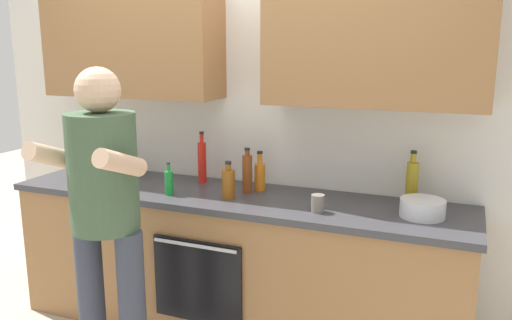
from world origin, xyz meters
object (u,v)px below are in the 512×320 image
at_px(bottle_syrup, 228,183).
at_px(bottle_juice, 260,175).
at_px(bottle_soda, 169,182).
at_px(bottle_vinegar, 247,173).
at_px(grocery_bag_bread, 105,166).
at_px(cup_stoneware, 318,203).
at_px(bottle_water, 104,173).
at_px(mixing_bowl, 422,208).
at_px(bottle_oil, 412,182).
at_px(person_standing, 105,206).
at_px(bottle_hotsauce, 202,161).

relative_size(bottle_syrup, bottle_juice, 0.90).
height_order(bottle_soda, bottle_juice, bottle_juice).
distance_m(bottle_soda, bottle_juice, 0.56).
distance_m(bottle_vinegar, grocery_bag_bread, 1.06).
bearing_deg(grocery_bag_bread, cup_stoneware, -7.02).
bearing_deg(bottle_juice, cup_stoneware, -32.34).
xyz_separation_m(bottle_syrup, bottle_water, (-0.87, -0.03, -0.01)).
height_order(bottle_syrup, bottle_juice, bottle_juice).
xyz_separation_m(bottle_juice, mixing_bowl, (0.99, -0.16, -0.05)).
relative_size(bottle_syrup, bottle_water, 1.00).
bearing_deg(bottle_oil, person_standing, -145.33).
distance_m(bottle_hotsauce, bottle_water, 0.64).
xyz_separation_m(bottle_vinegar, bottle_juice, (0.05, 0.09, -0.03)).
bearing_deg(bottle_vinegar, mixing_bowl, -4.10).
relative_size(bottle_syrup, bottle_oil, 0.73).
distance_m(bottle_syrup, bottle_soda, 0.37).
xyz_separation_m(person_standing, bottle_syrup, (0.37, 0.66, -0.01)).
xyz_separation_m(bottle_syrup, mixing_bowl, (1.09, 0.07, -0.04)).
relative_size(person_standing, grocery_bag_bread, 8.25).
distance_m(person_standing, bottle_water, 0.80).
bearing_deg(person_standing, bottle_oil, 34.67).
height_order(person_standing, bottle_hotsauce, person_standing).
relative_size(bottle_water, bottle_vinegar, 0.80).
height_order(mixing_bowl, grocery_bag_bread, grocery_bag_bread).
height_order(bottle_syrup, bottle_water, bottle_water).
xyz_separation_m(bottle_hotsauce, cup_stoneware, (0.88, -0.33, -0.09)).
xyz_separation_m(bottle_hotsauce, bottle_syrup, (0.32, -0.27, -0.05)).
relative_size(bottle_hotsauce, bottle_oil, 1.09).
xyz_separation_m(bottle_water, bottle_vinegar, (0.93, 0.18, 0.04)).
relative_size(bottle_juice, cup_stoneware, 2.59).
height_order(bottle_water, mixing_bowl, bottle_water).
height_order(bottle_syrup, mixing_bowl, bottle_syrup).
distance_m(bottle_water, grocery_bag_bread, 0.21).
bearing_deg(grocery_bag_bread, bottle_hotsauce, 11.12).
bearing_deg(bottle_vinegar, bottle_hotsauce, 161.62).
bearing_deg(bottle_hotsauce, bottle_soda, -97.93).
xyz_separation_m(bottle_oil, bottle_juice, (-0.90, -0.06, -0.03)).
height_order(bottle_vinegar, cup_stoneware, bottle_vinegar).
bearing_deg(bottle_oil, bottle_soda, -165.37).
xyz_separation_m(bottle_soda, bottle_juice, (0.47, 0.30, 0.02)).
bearing_deg(bottle_water, bottle_hotsauce, 28.85).
bearing_deg(bottle_hotsauce, mixing_bowl, -8.03).
xyz_separation_m(bottle_soda, bottle_oil, (1.37, 0.36, 0.05)).
height_order(bottle_water, bottle_soda, bottle_water).
bearing_deg(bottle_oil, bottle_syrup, -163.69).
bearing_deg(cup_stoneware, bottle_juice, 147.66).
distance_m(mixing_bowl, grocery_bag_bread, 2.09).
xyz_separation_m(bottle_hotsauce, mixing_bowl, (1.41, -0.20, -0.09)).
bearing_deg(bottle_soda, bottle_oil, 14.63).
height_order(bottle_vinegar, bottle_juice, bottle_vinegar).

